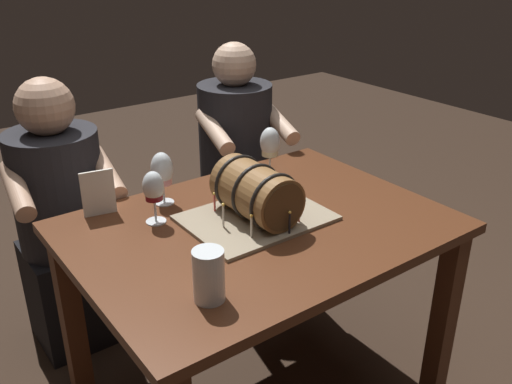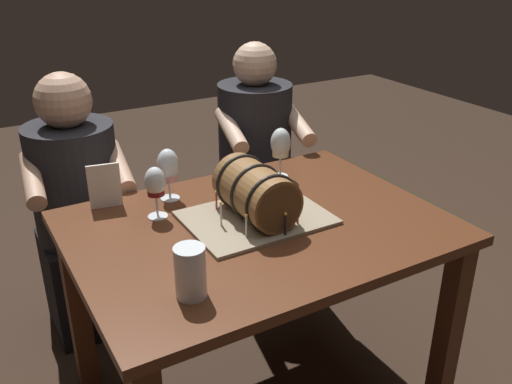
% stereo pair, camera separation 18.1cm
% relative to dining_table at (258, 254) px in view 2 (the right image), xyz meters
% --- Properties ---
extents(dining_table, '(1.20, 0.89, 0.74)m').
position_rel_dining_table_xyz_m(dining_table, '(0.00, 0.00, 0.00)').
color(dining_table, '#562D19').
rests_on(dining_table, ground).
extents(barrel_cake, '(0.46, 0.35, 0.20)m').
position_rel_dining_table_xyz_m(barrel_cake, '(0.01, 0.03, 0.20)').
color(barrel_cake, gray).
rests_on(barrel_cake, dining_table).
extents(wine_glass_white, '(0.08, 0.08, 0.20)m').
position_rel_dining_table_xyz_m(wine_glass_white, '(0.27, 0.30, 0.25)').
color(wine_glass_white, white).
rests_on(wine_glass_white, dining_table).
extents(wine_glass_red, '(0.07, 0.07, 0.18)m').
position_rel_dining_table_xyz_m(wine_glass_red, '(-0.27, 0.21, 0.24)').
color(wine_glass_red, white).
rests_on(wine_glass_red, dining_table).
extents(wine_glass_rose, '(0.08, 0.08, 0.19)m').
position_rel_dining_table_xyz_m(wine_glass_rose, '(-0.18, 0.32, 0.24)').
color(wine_glass_rose, white).
rests_on(wine_glass_rose, dining_table).
extents(beer_pint, '(0.08, 0.08, 0.14)m').
position_rel_dining_table_xyz_m(beer_pint, '(-0.36, -0.26, 0.18)').
color(beer_pint, white).
rests_on(beer_pint, dining_table).
extents(menu_card, '(0.11, 0.03, 0.16)m').
position_rel_dining_table_xyz_m(menu_card, '(-0.40, 0.37, 0.20)').
color(menu_card, silver).
rests_on(menu_card, dining_table).
extents(person_seated_left, '(0.42, 0.50, 1.14)m').
position_rel_dining_table_xyz_m(person_seated_left, '(-0.42, 0.75, -0.09)').
color(person_seated_left, black).
rests_on(person_seated_left, ground).
extents(person_seated_right, '(0.44, 0.52, 1.18)m').
position_rel_dining_table_xyz_m(person_seated_right, '(0.42, 0.75, -0.07)').
color(person_seated_right, black).
rests_on(person_seated_right, ground).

